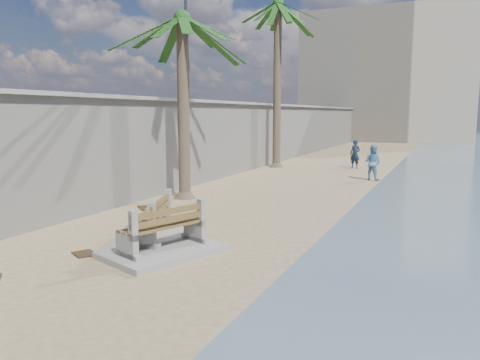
% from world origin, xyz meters
% --- Properties ---
extents(ground_plane, '(140.00, 140.00, 0.00)m').
position_xyz_m(ground_plane, '(0.00, 0.00, 0.00)').
color(ground_plane, '#9C835F').
extents(seawall, '(0.45, 70.00, 3.50)m').
position_xyz_m(seawall, '(-5.20, 20.00, 1.75)').
color(seawall, gray).
rests_on(seawall, ground_plane).
extents(wall_cap, '(0.80, 70.00, 0.12)m').
position_xyz_m(wall_cap, '(-5.20, 20.00, 3.55)').
color(wall_cap, gray).
rests_on(wall_cap, seawall).
extents(end_building, '(18.00, 12.00, 14.00)m').
position_xyz_m(end_building, '(-2.00, 52.00, 7.00)').
color(end_building, '#B7AA93').
rests_on(end_building, ground_plane).
extents(bench_near, '(2.50, 2.93, 1.04)m').
position_xyz_m(bench_near, '(-1.54, 4.19, 0.45)').
color(bench_near, gray).
rests_on(bench_near, ground_plane).
extents(bench_far, '(2.42, 2.88, 1.03)m').
position_xyz_m(bench_far, '(-0.79, 3.58, 0.45)').
color(bench_far, gray).
rests_on(bench_far, ground_plane).
extents(palm_mid, '(5.00, 5.00, 7.16)m').
position_xyz_m(palm_mid, '(-3.87, 9.64, 6.18)').
color(palm_mid, brown).
rests_on(palm_mid, ground_plane).
extents(palm_back, '(5.00, 5.00, 9.85)m').
position_xyz_m(palm_back, '(-4.21, 20.31, 8.78)').
color(palm_back, brown).
rests_on(palm_back, ground_plane).
extents(streetlight, '(0.28, 0.28, 5.12)m').
position_xyz_m(streetlight, '(-5.10, 12.00, 6.64)').
color(streetlight, '#2D2D33').
rests_on(streetlight, wall_cap).
extents(person_a, '(0.74, 0.58, 1.81)m').
position_xyz_m(person_a, '(-0.02, 21.49, 0.91)').
color(person_a, '#132135').
rests_on(person_a, ground_plane).
extents(person_b, '(1.03, 0.91, 1.80)m').
position_xyz_m(person_b, '(1.58, 17.14, 0.90)').
color(person_b, '#5385AD').
rests_on(person_b, ground_plane).
extents(debris_c, '(0.98, 0.98, 0.03)m').
position_xyz_m(debris_c, '(-4.01, 7.62, 0.01)').
color(debris_c, '#382616').
rests_on(debris_c, ground_plane).
extents(debris_d, '(0.65, 0.61, 0.03)m').
position_xyz_m(debris_d, '(-2.34, 2.86, 0.01)').
color(debris_d, '#382616').
rests_on(debris_d, ground_plane).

